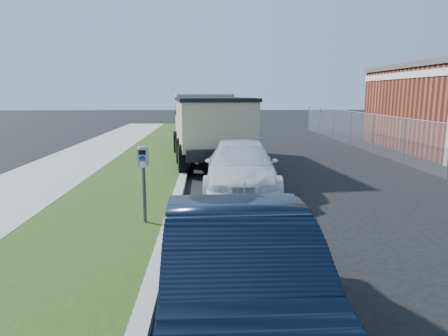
{
  "coord_description": "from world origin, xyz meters",
  "views": [
    {
      "loc": [
        -1.8,
        -8.42,
        2.77
      ],
      "look_at": [
        -1.4,
        1.0,
        1.0
      ],
      "focal_mm": 32.0,
      "sensor_mm": 36.0,
      "label": 1
    }
  ],
  "objects_px": {
    "white_wagon": "(241,167)",
    "navy_sedan": "(240,281)",
    "parking_meter": "(143,167)",
    "dump_truck": "(209,124)"
  },
  "relations": [
    {
      "from": "white_wagon",
      "to": "navy_sedan",
      "type": "xyz_separation_m",
      "value": [
        -0.6,
        -7.1,
        0.05
      ]
    },
    {
      "from": "white_wagon",
      "to": "navy_sedan",
      "type": "bearing_deg",
      "value": -91.74
    },
    {
      "from": "white_wagon",
      "to": "dump_truck",
      "type": "relative_size",
      "value": 0.67
    },
    {
      "from": "navy_sedan",
      "to": "dump_truck",
      "type": "height_order",
      "value": "dump_truck"
    },
    {
      "from": "dump_truck",
      "to": "navy_sedan",
      "type": "bearing_deg",
      "value": -95.29
    },
    {
      "from": "navy_sedan",
      "to": "dump_truck",
      "type": "bearing_deg",
      "value": 89.23
    },
    {
      "from": "parking_meter",
      "to": "navy_sedan",
      "type": "height_order",
      "value": "parking_meter"
    },
    {
      "from": "white_wagon",
      "to": "dump_truck",
      "type": "distance_m",
      "value": 5.44
    },
    {
      "from": "navy_sedan",
      "to": "parking_meter",
      "type": "bearing_deg",
      "value": 110.37
    },
    {
      "from": "white_wagon",
      "to": "dump_truck",
      "type": "xyz_separation_m",
      "value": [
        -0.87,
        5.3,
        0.83
      ]
    }
  ]
}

